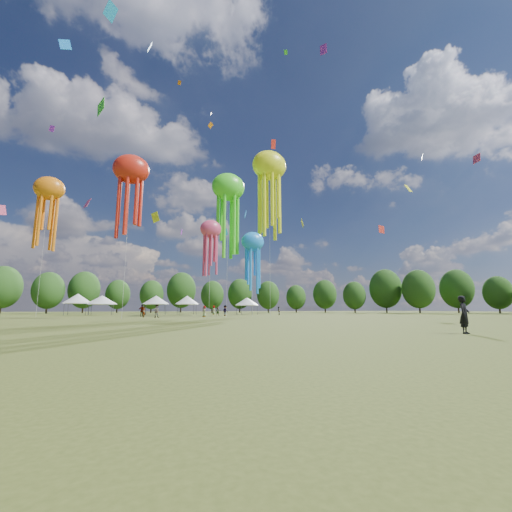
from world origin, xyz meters
name	(u,v)px	position (x,y,z in m)	size (l,w,h in m)	color
ground	(323,336)	(0.00, 0.00, 0.00)	(300.00, 300.00, 0.00)	#384416
observer_main	(464,315)	(7.32, -1.01, 0.92)	(0.67, 0.44, 1.84)	black
spectator_near	(156,311)	(-5.69, 33.72, 0.88)	(0.85, 0.67, 1.76)	gray
spectators_far	(213,311)	(4.51, 45.59, 0.87)	(25.93, 20.53, 1.88)	gray
festival_tents	(150,300)	(-6.06, 57.25, 2.98)	(37.94, 10.01, 4.12)	#47474C
show_kites	(210,199)	(2.15, 37.94, 18.92)	(40.97, 20.22, 29.17)	red
small_kites	(198,140)	(0.47, 42.38, 31.33)	(70.41, 62.37, 43.45)	red
treeline	(160,284)	(-3.87, 62.51, 6.54)	(201.57, 95.24, 13.43)	#38281C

